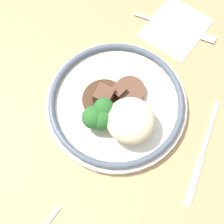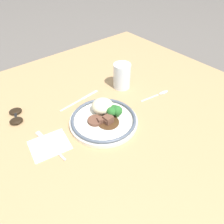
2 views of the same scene
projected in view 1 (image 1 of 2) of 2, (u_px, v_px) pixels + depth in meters
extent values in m
plane|color=#5B5651|center=(143.00, 108.00, 0.65)|extent=(8.00, 8.00, 0.00)
cube|color=tan|center=(144.00, 104.00, 0.63)|extent=(1.55, 1.24, 0.05)
cube|color=white|center=(176.00, 28.00, 0.67)|extent=(0.15, 0.13, 0.00)
cylinder|color=silver|center=(116.00, 104.00, 0.59)|extent=(0.27, 0.27, 0.01)
torus|color=#4C5666|center=(116.00, 101.00, 0.58)|extent=(0.26, 0.26, 0.01)
ellipsoid|color=beige|center=(129.00, 120.00, 0.54)|extent=(0.09, 0.09, 0.06)
cylinder|color=brown|center=(130.00, 91.00, 0.59)|extent=(0.06, 0.06, 0.01)
cylinder|color=#472D19|center=(104.00, 99.00, 0.59)|extent=(0.08, 0.08, 0.00)
cube|color=brown|center=(118.00, 91.00, 0.58)|extent=(0.03, 0.03, 0.02)
cube|color=brown|center=(104.00, 96.00, 0.57)|extent=(0.03, 0.03, 0.03)
cube|color=brown|center=(106.00, 94.00, 0.58)|extent=(0.02, 0.02, 0.02)
cylinder|color=#568442|center=(94.00, 122.00, 0.57)|extent=(0.01, 0.01, 0.01)
sphere|color=#286628|center=(93.00, 117.00, 0.55)|extent=(0.04, 0.04, 0.04)
cylinder|color=#568442|center=(104.00, 113.00, 0.57)|extent=(0.01, 0.01, 0.02)
sphere|color=#286628|center=(104.00, 108.00, 0.55)|extent=(0.04, 0.04, 0.04)
cylinder|color=#568442|center=(102.00, 123.00, 0.56)|extent=(0.01, 0.01, 0.01)
sphere|color=#286628|center=(101.00, 119.00, 0.55)|extent=(0.04, 0.04, 0.04)
cylinder|color=#568442|center=(94.00, 119.00, 0.57)|extent=(0.01, 0.01, 0.01)
sphere|color=#286628|center=(94.00, 116.00, 0.55)|extent=(0.03, 0.03, 0.03)
cube|color=silver|center=(159.00, 22.00, 0.67)|extent=(0.02, 0.11, 0.00)
cube|color=silver|center=(200.00, 36.00, 0.66)|extent=(0.02, 0.07, 0.00)
cube|color=silver|center=(209.00, 130.00, 0.58)|extent=(0.12, 0.02, 0.00)
cube|color=silver|center=(194.00, 181.00, 0.54)|extent=(0.09, 0.02, 0.00)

